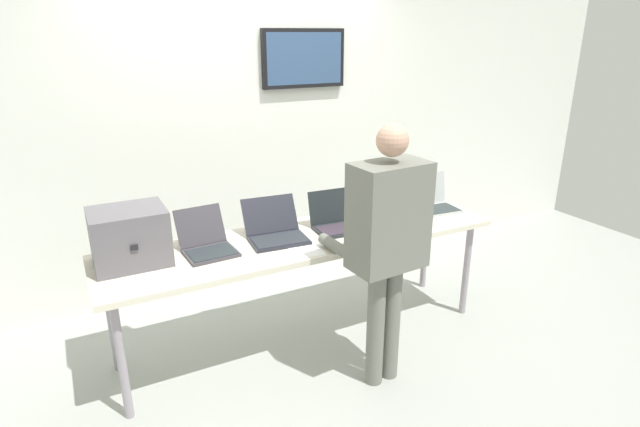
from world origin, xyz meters
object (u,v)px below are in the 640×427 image
(workbench, at_px, (305,244))
(laptop_station_4, at_px, (430,202))
(equipment_box, at_px, (130,237))
(laptop_station_0, at_px, (207,243))
(laptop_station_2, at_px, (335,221))
(coffee_mug, at_px, (410,225))
(person, at_px, (387,235))
(laptop_station_3, at_px, (384,211))
(laptop_station_1, at_px, (275,230))

(workbench, xyz_separation_m, laptop_station_4, (1.11, 0.05, 0.12))
(equipment_box, distance_m, laptop_station_4, 2.20)
(workbench, height_order, laptop_station_0, laptop_station_0)
(laptop_station_2, relative_size, coffee_mug, 3.41)
(equipment_box, xyz_separation_m, laptop_station_2, (1.34, -0.07, -0.11))
(equipment_box, bearing_deg, laptop_station_0, -4.87)
(workbench, bearing_deg, person, -69.78)
(coffee_mug, bearing_deg, person, -141.04)
(equipment_box, height_order, laptop_station_3, equipment_box)
(laptop_station_3, bearing_deg, laptop_station_1, 177.82)
(laptop_station_0, bearing_deg, laptop_station_3, -1.58)
(equipment_box, relative_size, laptop_station_1, 1.02)
(laptop_station_1, bearing_deg, coffee_mug, -19.64)
(person, bearing_deg, equipment_box, 151.27)
(laptop_station_0, relative_size, laptop_station_1, 0.92)
(laptop_station_1, relative_size, laptop_station_4, 1.06)
(laptop_station_4, xyz_separation_m, coffee_mug, (-0.42, -0.30, -0.01))
(laptop_station_0, xyz_separation_m, laptop_station_4, (1.76, -0.02, 0.00))
(laptop_station_4, height_order, coffee_mug, laptop_station_4)
(workbench, distance_m, coffee_mug, 0.74)
(laptop_station_3, relative_size, person, 0.19)
(laptop_station_3, bearing_deg, equipment_box, 177.59)
(laptop_station_0, relative_size, coffee_mug, 4.03)
(laptop_station_0, height_order, laptop_station_2, laptop_station_2)
(laptop_station_2, height_order, laptop_station_3, laptop_station_3)
(person, bearing_deg, laptop_station_3, 56.56)
(workbench, relative_size, laptop_station_0, 7.03)
(laptop_station_0, height_order, laptop_station_1, laptop_station_0)
(equipment_box, bearing_deg, laptop_station_1, -2.63)
(equipment_box, bearing_deg, laptop_station_3, -2.41)
(workbench, distance_m, person, 0.71)
(laptop_station_3, xyz_separation_m, coffee_mug, (0.03, -0.28, -0.02))
(laptop_station_1, bearing_deg, laptop_station_4, -0.52)
(laptop_station_1, height_order, laptop_station_3, laptop_station_3)
(laptop_station_4, relative_size, person, 0.24)
(laptop_station_1, xyz_separation_m, laptop_station_4, (1.29, -0.01, 0.00))
(workbench, xyz_separation_m, coffee_mug, (0.69, -0.25, 0.10))
(workbench, height_order, laptop_station_1, laptop_station_1)
(laptop_station_2, distance_m, laptop_station_3, 0.41)
(laptop_station_0, bearing_deg, laptop_station_2, -1.92)
(laptop_station_0, relative_size, laptop_station_4, 0.98)
(laptop_station_4, xyz_separation_m, person, (-0.88, -0.67, 0.13))
(person, height_order, coffee_mug, person)
(laptop_station_1, distance_m, person, 0.81)
(laptop_station_3, height_order, laptop_station_4, laptop_station_3)
(equipment_box, height_order, laptop_station_1, equipment_box)
(laptop_station_2, distance_m, coffee_mug, 0.52)
(laptop_station_3, relative_size, coffee_mug, 3.32)
(equipment_box, xyz_separation_m, person, (1.32, -0.72, 0.02))
(laptop_station_2, height_order, person, person)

